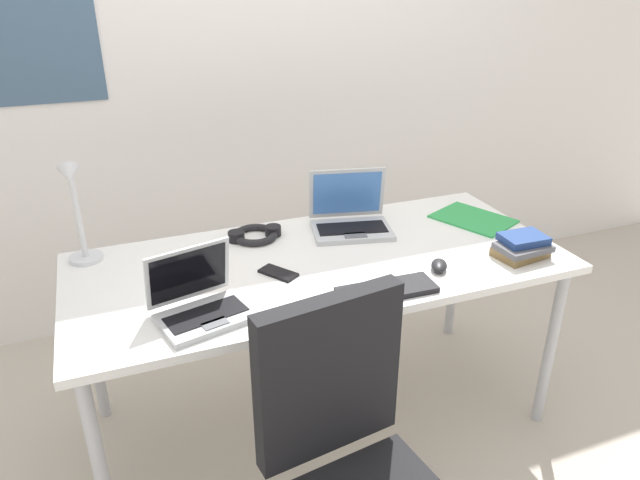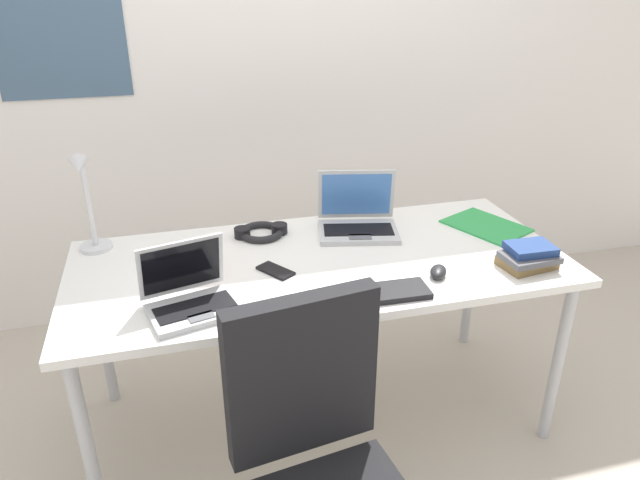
% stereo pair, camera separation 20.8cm
% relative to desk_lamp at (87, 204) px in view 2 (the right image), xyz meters
% --- Properties ---
extents(ground_plane, '(12.00, 12.00, 0.00)m').
position_rel_desk_lamp_xyz_m(ground_plane, '(0.80, -0.28, -0.94)').
color(ground_plane, '#B7AD9E').
extents(wall_back, '(6.00, 0.13, 2.60)m').
position_rel_desk_lamp_xyz_m(wall_back, '(0.80, 0.82, 0.36)').
color(wall_back, silver).
rests_on(wall_back, ground_plane).
extents(desk, '(1.80, 0.80, 0.74)m').
position_rel_desk_lamp_xyz_m(desk, '(0.80, -0.28, -0.25)').
color(desk, white).
rests_on(desk, ground_plane).
extents(desk_lamp, '(0.12, 0.18, 0.40)m').
position_rel_desk_lamp_xyz_m(desk_lamp, '(0.00, 0.00, 0.00)').
color(desk_lamp, silver).
rests_on(desk_lamp, desk).
extents(laptop_center, '(0.36, 0.31, 0.23)m').
position_rel_desk_lamp_xyz_m(laptop_center, '(1.01, -0.07, -0.15)').
color(laptop_center, '#B7BABC').
rests_on(laptop_center, desk).
extents(laptop_near_mouse, '(0.32, 0.28, 0.21)m').
position_rel_desk_lamp_xyz_m(laptop_near_mouse, '(0.32, -0.49, -0.15)').
color(laptop_near_mouse, '#B7BABC').
rests_on(laptop_near_mouse, desk).
extents(external_keyboard, '(0.33, 0.13, 0.02)m').
position_rel_desk_lamp_xyz_m(external_keyboard, '(0.92, -0.58, -0.19)').
color(external_keyboard, black).
rests_on(external_keyboard, desk).
extents(computer_mouse, '(0.10, 0.11, 0.03)m').
position_rel_desk_lamp_xyz_m(computer_mouse, '(1.16, -0.50, -0.18)').
color(computer_mouse, black).
rests_on(computer_mouse, desk).
extents(cell_phone, '(0.13, 0.15, 0.01)m').
position_rel_desk_lamp_xyz_m(cell_phone, '(0.62, -0.33, -0.19)').
color(cell_phone, black).
rests_on(cell_phone, desk).
extents(headphones, '(0.21, 0.18, 0.04)m').
position_rel_desk_lamp_xyz_m(headphones, '(0.63, -0.01, -0.18)').
color(headphones, black).
rests_on(headphones, desk).
extents(book_stack, '(0.20, 0.16, 0.08)m').
position_rel_desk_lamp_xyz_m(book_stack, '(1.50, -0.52, -0.16)').
color(book_stack, brown).
rests_on(book_stack, desk).
extents(paper_folder_back_right, '(0.34, 0.38, 0.01)m').
position_rel_desk_lamp_xyz_m(paper_folder_back_right, '(1.54, -0.17, -0.19)').
color(paper_folder_back_right, green).
rests_on(paper_folder_back_right, desk).
extents(coffee_mug, '(0.11, 0.08, 0.09)m').
position_rel_desk_lamp_xyz_m(coffee_mug, '(0.37, -0.23, -0.15)').
color(coffee_mug, '#B21E23').
rests_on(coffee_mug, desk).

